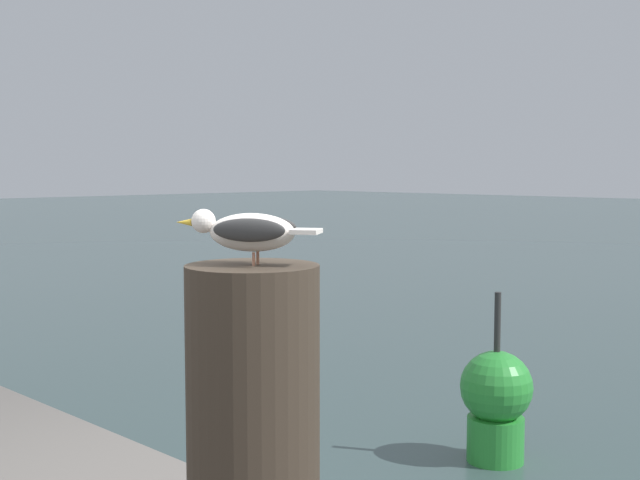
# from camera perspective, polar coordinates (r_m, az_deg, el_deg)

# --- Properties ---
(mooring_post) EXTENTS (0.35, 0.35, 0.91)m
(mooring_post) POSITION_cam_1_polar(r_m,az_deg,el_deg) (2.29, -4.54, -13.06)
(mooring_post) COLOR #382D23
(mooring_post) RESTS_ON harbor_quay
(seagull) EXTENTS (0.36, 0.25, 0.14)m
(seagull) POSITION_cam_1_polar(r_m,az_deg,el_deg) (2.19, -4.81, 0.65)
(seagull) COLOR tan
(seagull) RESTS_ON mooring_post
(channel_buoy) EXTENTS (0.56, 0.56, 1.33)m
(channel_buoy) POSITION_cam_1_polar(r_m,az_deg,el_deg) (6.76, 11.84, -10.63)
(channel_buoy) COLOR green
(channel_buoy) RESTS_ON ground_plane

